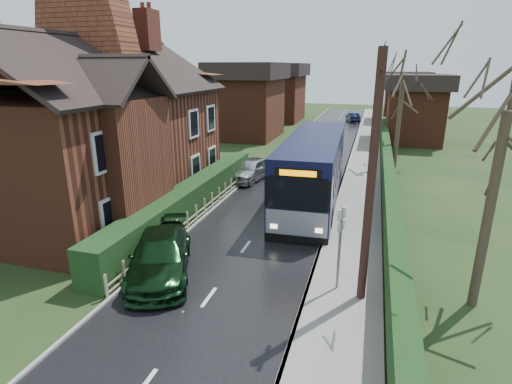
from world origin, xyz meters
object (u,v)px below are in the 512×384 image
(bus_stop_sign, at_px, (340,237))
(telegraph_pole, at_px, (371,184))
(car_green, at_px, (160,256))
(bus, at_px, (313,170))
(car_silver, at_px, (251,169))
(brick_house, at_px, (99,126))

(bus_stop_sign, height_order, telegraph_pole, telegraph_pole)
(car_green, bearing_deg, bus_stop_sign, -18.15)
(bus, xyz_separation_m, car_green, (-4.04, -9.78, -1.08))
(car_silver, relative_size, car_green, 0.85)
(bus, height_order, car_silver, bus)
(brick_house, bearing_deg, telegraph_pole, -22.28)
(brick_house, relative_size, bus, 1.20)
(telegraph_pole, bearing_deg, car_silver, 122.54)
(bus_stop_sign, bearing_deg, brick_house, -178.53)
(bus, xyz_separation_m, telegraph_pole, (3.05, -9.54, 2.13))
(brick_house, bearing_deg, bus_stop_sign, -22.18)
(brick_house, relative_size, bus_stop_sign, 4.82)
(bus, relative_size, telegraph_pole, 1.56)
(car_green, xyz_separation_m, bus_stop_sign, (6.29, 0.58, 1.26))
(brick_house, xyz_separation_m, bus_stop_sign, (12.73, -5.19, -2.38))
(brick_house, bearing_deg, car_green, -41.87)
(car_green, relative_size, telegraph_pole, 0.65)
(bus, relative_size, car_green, 2.40)
(bus_stop_sign, bearing_deg, telegraph_pole, -0.10)
(car_green, bearing_deg, brick_house, 114.69)
(brick_house, height_order, car_green, brick_house)
(bus_stop_sign, bearing_deg, car_silver, 142.36)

